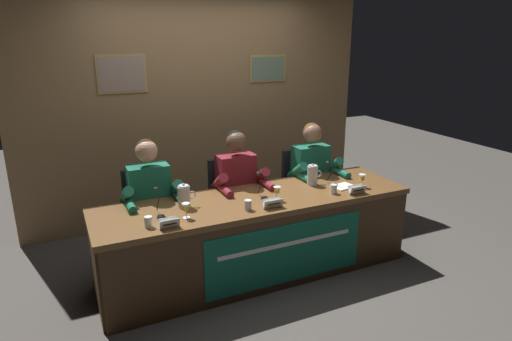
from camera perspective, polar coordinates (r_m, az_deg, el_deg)
ground_plane at (r=4.22m, az=-0.00°, el=-12.74°), size 12.00×12.00×0.00m
wall_back_panelled at (r=5.13m, az=-7.29°, el=8.13°), size 4.01×0.14×2.60m
conference_table at (r=3.91m, az=0.69°, el=-7.20°), size 2.81×0.78×0.72m
chair_left at (r=4.28m, az=-13.60°, el=-6.10°), size 0.44×0.45×0.91m
panelist_left at (r=4.00m, az=-13.28°, el=-3.51°), size 0.51×0.48×1.24m
nameplate_left at (r=3.36m, az=-11.08°, el=-6.66°), size 0.15×0.06×0.08m
juice_glass_left at (r=3.50m, az=-8.98°, el=-4.75°), size 0.06×0.06×0.12m
water_cup_left at (r=3.41m, az=-13.65°, el=-6.50°), size 0.06×0.06×0.08m
microphone_left at (r=3.58m, az=-12.34°, el=-4.66°), size 0.06×0.17×0.22m
chair_center at (r=4.50m, az=-3.11°, el=-4.45°), size 0.44×0.45×0.91m
panelist_center at (r=4.23m, az=-2.15°, el=-1.89°), size 0.51×0.48×1.24m
nameplate_center at (r=3.67m, az=2.17°, el=-4.23°), size 0.17×0.06×0.08m
juice_glass_center at (r=3.82m, az=2.72°, el=-2.64°), size 0.06×0.06×0.12m
water_cup_center at (r=3.63m, az=-1.04°, el=-4.52°), size 0.06×0.06×0.08m
microphone_center at (r=3.87m, az=0.81°, el=-2.50°), size 0.06×0.17×0.22m
chair_right at (r=4.85m, az=6.11°, el=-2.88°), size 0.44×0.45×0.91m
panelist_right at (r=4.60m, az=7.49°, el=-0.42°), size 0.51×0.48×1.24m
nameplate_right at (r=4.08m, az=12.88°, el=-2.41°), size 0.17×0.06×0.08m
juice_glass_right at (r=4.26m, az=13.46°, el=-0.97°), size 0.06×0.06×0.12m
water_cup_right at (r=4.05m, az=9.94°, el=-2.42°), size 0.06×0.06×0.08m
microphone_right at (r=4.26m, az=9.76°, el=-0.91°), size 0.06×0.17×0.22m
water_pitcher_left_side at (r=3.71m, az=-9.21°, el=-3.30°), size 0.15×0.10×0.21m
water_pitcher_right_side at (r=4.23m, az=7.28°, el=-0.59°), size 0.15×0.10×0.21m
document_stack_right at (r=4.24m, az=11.09°, el=-2.04°), size 0.23×0.19×0.01m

